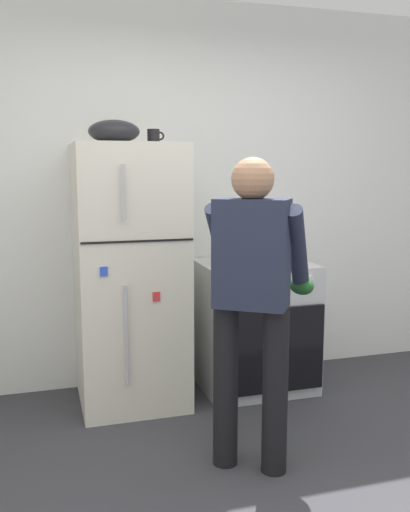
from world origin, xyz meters
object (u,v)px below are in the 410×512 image
stove_range (255,326)px  red_pot (236,254)px  person_cook (253,288)px  coffee_mug (154,137)px  refrigerator (130,276)px  mixing_bowl (114,132)px

stove_range → red_pot: bearing=-166.1°
person_cook → coffee_mug: bearing=104.7°
person_cook → red_pot: 0.99m
refrigerator → person_cook: (0.46, -1.01, 0.10)m
stove_range → mixing_bowl: bearing=179.4°
stove_range → person_cook: 1.19m
stove_range → person_cook: (-0.41, -1.00, 0.51)m
person_cook → refrigerator: bearing=114.6°
person_cook → red_pot: person_cook is taller
refrigerator → stove_range: (0.87, -0.01, -0.40)m
stove_range → person_cook: person_cook is taller
refrigerator → coffee_mug: coffee_mug is taller
mixing_bowl → coffee_mug: bearing=10.8°
red_pot → mixing_bowl: (-0.79, 0.05, 0.80)m
stove_range → coffee_mug: size_ratio=8.05×
coffee_mug → person_cook: bearing=-75.3°
red_pot → mixing_bowl: mixing_bowl is taller
red_pot → mixing_bowl: size_ratio=1.03×
refrigerator → stove_range: size_ratio=1.88×
refrigerator → person_cook: size_ratio=1.06×
red_pot → coffee_mug: coffee_mug is taller
person_cook → mixing_bowl: mixing_bowl is taller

